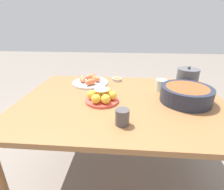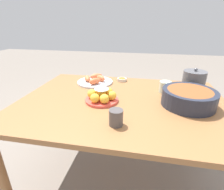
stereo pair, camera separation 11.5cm
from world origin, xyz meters
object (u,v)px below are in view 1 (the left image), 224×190
warming_pot (187,79)px  dining_table (121,110)px  seafood_platter (90,81)px  serving_bowl (186,94)px  sauce_bowl (117,79)px  cup_far (161,85)px  cup_near (122,117)px  cake_plate (102,96)px

warming_pot → dining_table: bearing=-152.0°
dining_table → seafood_platter: size_ratio=4.57×
seafood_platter → serving_bowl: bearing=-23.8°
sauce_bowl → seafood_platter: size_ratio=0.27×
cup_far → seafood_platter: bearing=169.0°
serving_bowl → cup_far: size_ratio=3.85×
seafood_platter → warming_pot: warming_pot is taller
sauce_bowl → cup_near: (0.07, -0.70, 0.03)m
sauce_bowl → warming_pot: (0.55, -0.13, 0.06)m
sauce_bowl → cup_far: (0.35, -0.20, 0.03)m
dining_table → serving_bowl: bearing=0.2°
cake_plate → cup_near: size_ratio=2.57×
cup_near → cup_far: (0.28, 0.50, -0.00)m
warming_pot → serving_bowl: bearing=-107.6°
seafood_platter → cup_far: 0.58m
cake_plate → cup_far: size_ratio=2.58×
serving_bowl → dining_table: bearing=-179.8°
dining_table → cup_far: (0.29, 0.20, 0.12)m
sauce_bowl → warming_pot: warming_pot is taller
serving_bowl → seafood_platter: size_ratio=1.08×
sauce_bowl → cup_near: bearing=-84.5°
cup_far → dining_table: bearing=-146.0°
cake_plate → warming_pot: bearing=26.2°
cake_plate → warming_pot: (0.63, 0.31, 0.04)m
seafood_platter → cup_near: size_ratio=3.53×
dining_table → serving_bowl: 0.44m
cup_near → serving_bowl: bearing=37.3°
warming_pot → cup_far: bearing=-161.6°
dining_table → sauce_bowl: 0.41m
serving_bowl → cup_far: (-0.12, 0.19, -0.01)m
serving_bowl → sauce_bowl: 0.61m
cup_near → cake_plate: bearing=117.9°
cup_near → sauce_bowl: bearing=95.5°
sauce_bowl → dining_table: bearing=-82.0°
dining_table → sauce_bowl: bearing=98.0°
sauce_bowl → cup_near: 0.70m
seafood_platter → dining_table: bearing=-47.9°
dining_table → cake_plate: 0.18m
cake_plate → seafood_platter: size_ratio=0.73×
dining_table → serving_bowl: size_ratio=4.22×
cake_plate → cup_near: bearing=-62.1°
warming_pot → cup_near: bearing=-130.5°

